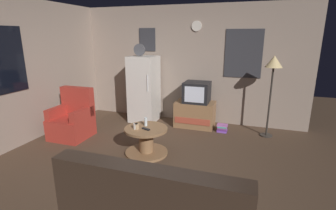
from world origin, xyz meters
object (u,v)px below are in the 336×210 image
object	(u,v)px
wine_glass	(146,122)
fridge	(144,89)
mug_ceramic_tan	(137,126)
remote_control	(146,129)
standing_lamp	(273,68)
book_stack	(222,128)
crt_tv	(197,92)
coffee_table	(146,141)
tv_stand	(195,114)
mug_ceramic_white	(136,126)
armchair	(73,120)

from	to	relation	value
wine_glass	fridge	bearing A→B (deg)	114.73
fridge	mug_ceramic_tan	distance (m)	1.84
fridge	remote_control	size ratio (longest dim) A/B	11.80
standing_lamp	book_stack	bearing A→B (deg)	-175.95
crt_tv	coffee_table	xyz separation A→B (m)	(-0.50, -1.60, -0.54)
coffee_table	mug_ceramic_tan	distance (m)	0.32
coffee_table	book_stack	bearing A→B (deg)	52.59
tv_stand	mug_ceramic_white	xyz separation A→B (m)	(-0.62, -1.69, 0.23)
coffee_table	remote_control	world-z (taller)	remote_control
standing_lamp	mug_ceramic_tan	size ratio (longest dim) A/B	17.67
wine_glass	mug_ceramic_white	xyz separation A→B (m)	(-0.10, -0.19, -0.03)
mug_ceramic_white	mug_ceramic_tan	bearing A→B (deg)	6.79
mug_ceramic_tan	fridge	bearing A→B (deg)	110.03
mug_ceramic_tan	tv_stand	bearing A→B (deg)	70.61
mug_ceramic_white	remote_control	world-z (taller)	mug_ceramic_white
wine_glass	mug_ceramic_tan	size ratio (longest dim) A/B	1.67
coffee_table	wine_glass	xyz separation A→B (m)	(-0.04, 0.09, 0.31)
tv_stand	remote_control	world-z (taller)	tv_stand
wine_glass	armchair	bearing A→B (deg)	174.66
tv_stand	wine_glass	bearing A→B (deg)	-108.87
remote_control	standing_lamp	bearing A→B (deg)	59.85
remote_control	coffee_table	bearing A→B (deg)	132.84
coffee_table	mug_ceramic_tan	bearing A→B (deg)	-142.54
standing_lamp	armchair	world-z (taller)	standing_lamp
book_stack	standing_lamp	bearing A→B (deg)	4.05
tv_stand	coffee_table	world-z (taller)	tv_stand
coffee_table	mug_ceramic_white	distance (m)	0.33
coffee_table	wine_glass	size ratio (longest dim) A/B	4.80
tv_stand	armchair	size ratio (longest dim) A/B	0.88
mug_ceramic_white	book_stack	distance (m)	2.01
crt_tv	mug_ceramic_tan	bearing A→B (deg)	-110.23
wine_glass	remote_control	bearing A→B (deg)	-66.66
standing_lamp	book_stack	world-z (taller)	standing_lamp
mug_ceramic_white	armchair	distance (m)	1.58
crt_tv	wine_glass	distance (m)	1.62
crt_tv	mug_ceramic_white	size ratio (longest dim) A/B	6.00
standing_lamp	mug_ceramic_white	world-z (taller)	standing_lamp
standing_lamp	book_stack	xyz separation A→B (m)	(-0.87, -0.06, -1.28)
tv_stand	book_stack	distance (m)	0.67
tv_stand	mug_ceramic_white	distance (m)	1.82
wine_glass	mug_ceramic_white	distance (m)	0.21
standing_lamp	armchair	bearing A→B (deg)	-161.01
armchair	wine_glass	bearing A→B (deg)	-5.34
tv_stand	coffee_table	distance (m)	1.67
wine_glass	mug_ceramic_white	bearing A→B (deg)	-118.57
remote_control	book_stack	distance (m)	1.89
tv_stand	wine_glass	world-z (taller)	wine_glass
crt_tv	tv_stand	bearing A→B (deg)	178.03
coffee_table	book_stack	xyz separation A→B (m)	(1.10, 1.43, -0.15)
standing_lamp	coffee_table	distance (m)	2.71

